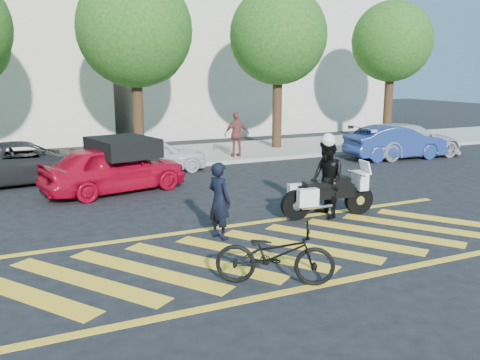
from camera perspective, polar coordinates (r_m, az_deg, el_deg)
name	(u,v)px	position (r m, az deg, el deg)	size (l,w,h in m)	color
ground	(279,249)	(10.70, 4.37, -7.76)	(90.00, 90.00, 0.00)	black
sidewalk	(140,158)	(21.65, -11.17, 2.43)	(60.00, 5.00, 0.15)	#9E998E
crosswalk	(277,249)	(10.68, 4.19, -7.78)	(12.33, 4.00, 0.01)	yellow
building_right	(244,41)	(32.93, 0.44, 15.37)	(16.00, 8.00, 11.00)	beige
tree_center	(138,34)	(21.50, -11.43, 15.79)	(4.60, 4.60, 7.56)	black
tree_right	(280,39)	(23.87, 4.51, 15.47)	(4.40, 4.40, 7.41)	black
tree_far_right	(393,45)	(27.60, 16.77, 14.34)	(4.00, 4.00, 7.10)	black
officer_bike	(219,201)	(11.13, -2.33, -2.33)	(0.63, 0.41, 1.72)	black
bicycle	(275,254)	(8.86, 3.94, -8.32)	(0.72, 2.06, 1.08)	black
police_motorcycle	(327,194)	(12.99, 9.72, -1.52)	(2.54, 0.87, 1.12)	black
officer_moto	(327,179)	(12.90, 9.73, 0.10)	(0.96, 0.75, 1.97)	black
red_convertible	(114,168)	(15.91, -13.92, 1.29)	(1.76, 4.37, 1.49)	#B10821
parked_mid_left	(27,162)	(18.23, -22.79, 1.86)	(2.28, 4.94, 1.37)	black
parked_mid_right	(155,155)	(18.86, -9.52, 2.80)	(1.50, 3.72, 1.27)	silver
parked_right	(395,142)	(22.43, 17.05, 4.08)	(1.49, 4.27, 1.41)	navy
parked_far_right	(407,140)	(23.10, 18.23, 4.27)	(2.02, 4.97, 1.44)	#A8AAAF
pedestrian_right	(237,134)	(21.04, -0.36, 5.13)	(1.08, 0.45, 1.85)	brown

